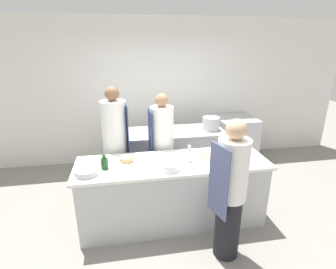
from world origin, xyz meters
TOP-DOWN VIEW (x-y plane):
  - ground_plane at (0.00, 0.00)m, footprint 16.00×16.00m
  - wall_back at (0.00, 2.13)m, footprint 8.00×0.06m
  - prep_counter at (0.00, 0.00)m, footprint 2.48×0.77m
  - pass_counter at (0.09, 1.20)m, footprint 2.06×0.71m
  - oven_range at (1.61, 1.71)m, footprint 0.76×0.74m
  - chef_at_prep_near at (0.49, -0.71)m, footprint 0.38×0.37m
  - chef_at_stove at (-0.73, 0.62)m, footprint 0.38×0.36m
  - chef_at_pass_far at (-0.05, 0.61)m, footprint 0.36×0.34m
  - bottle_olive_oil at (0.21, -0.02)m, footprint 0.08×0.08m
  - bottle_vinegar at (0.81, -0.26)m, footprint 0.07×0.07m
  - bottle_wine at (-0.85, -0.04)m, footprint 0.09×0.09m
  - bowl_mixing_large at (0.98, 0.21)m, footprint 0.21×0.21m
  - bowl_prep_small at (-0.07, -0.21)m, footprint 0.23×0.23m
  - bowl_ceramic_blue at (-1.05, -0.17)m, footprint 0.27×0.27m
  - bowl_wooden_salad at (-0.58, 0.12)m, footprint 0.18×0.18m
  - cup at (0.86, 0.09)m, footprint 0.09×0.09m
  - cutting_board at (0.60, 0.03)m, footprint 0.33×0.27m
  - stockpot at (0.90, 1.17)m, footprint 0.30×0.30m

SIDE VIEW (x-z plane):
  - ground_plane at x=0.00m, z-range 0.00..0.00m
  - prep_counter at x=0.00m, z-range 0.00..0.89m
  - pass_counter at x=0.09m, z-range 0.00..0.89m
  - oven_range at x=1.61m, z-range 0.00..0.91m
  - chef_at_prep_near at x=0.49m, z-range 0.01..1.65m
  - chef_at_pass_far at x=-0.05m, z-range 0.00..1.66m
  - chef_at_stove at x=-0.73m, z-range 0.00..1.78m
  - cutting_board at x=0.60m, z-range 0.89..0.90m
  - bowl_wooden_salad at x=-0.58m, z-range 0.89..0.95m
  - bowl_mixing_large at x=0.98m, z-range 0.89..0.95m
  - bowl_ceramic_blue at x=-1.05m, z-range 0.89..0.96m
  - bowl_prep_small at x=-0.07m, z-range 0.89..0.97m
  - cup at x=0.86m, z-range 0.89..0.98m
  - bottle_wine at x=-0.85m, z-range 0.87..1.05m
  - bottle_olive_oil at x=0.21m, z-range 0.86..1.09m
  - bottle_vinegar at x=0.81m, z-range 0.86..1.11m
  - stockpot at x=0.90m, z-range 0.89..1.11m
  - wall_back at x=0.00m, z-range 0.00..2.80m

